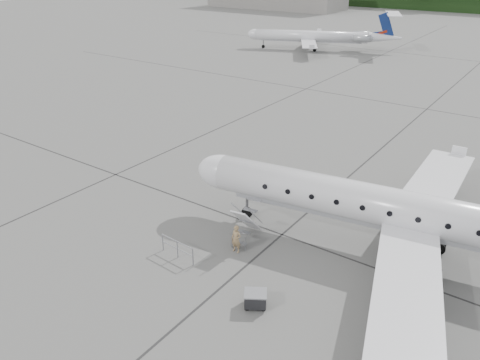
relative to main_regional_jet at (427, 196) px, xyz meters
The scene contains 7 objects.
ground 7.03m from the main_regional_jet, 108.36° to the right, with size 320.00×320.00×0.00m, color #61615E.
main_regional_jet is the anchor object (origin of this frame).
airstair 9.31m from the main_regional_jet, 156.79° to the right, with size 0.85×2.29×2.32m, color silver, non-canonical shape.
passenger 9.81m from the main_regional_jet, 149.09° to the right, with size 0.57×0.38×1.57m, color #977A52.
safety_railing 12.81m from the main_regional_jet, 145.51° to the right, with size 2.20×0.08×1.00m, color gray, non-canonical shape.
baggage_cart 9.77m from the main_regional_jet, 121.51° to the right, with size 0.97×0.78×0.84m, color black, non-canonical shape.
bg_regional_left 59.44m from the main_regional_jet, 122.73° to the left, with size 23.55×16.95×6.18m, color silver, non-canonical shape.
Camera 1 is at (6.03, -16.09, 14.35)m, focal length 35.00 mm.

